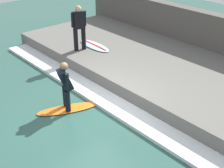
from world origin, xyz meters
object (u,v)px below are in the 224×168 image
(surfer_waiting_near, at_px, (79,26))
(surfboard_waiting_near, at_px, (94,46))
(surfer_riding, at_px, (65,84))
(surfboard_riding, at_px, (67,109))

(surfer_waiting_near, relative_size, surfboard_waiting_near, 0.99)
(surfer_riding, distance_m, surfboard_waiting_near, 3.80)
(surfboard_riding, bearing_deg, surfer_waiting_near, 47.10)
(surfer_riding, bearing_deg, surfer_waiting_near, 47.10)
(surfer_riding, distance_m, surfer_waiting_near, 3.45)
(surfer_riding, relative_size, surfboard_waiting_near, 0.85)
(surfboard_waiting_near, bearing_deg, surfboard_riding, -140.58)
(surfer_riding, relative_size, surfer_waiting_near, 0.86)
(surfboard_riding, distance_m, surfer_waiting_near, 3.68)
(surfer_waiting_near, bearing_deg, surfboard_riding, -132.90)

